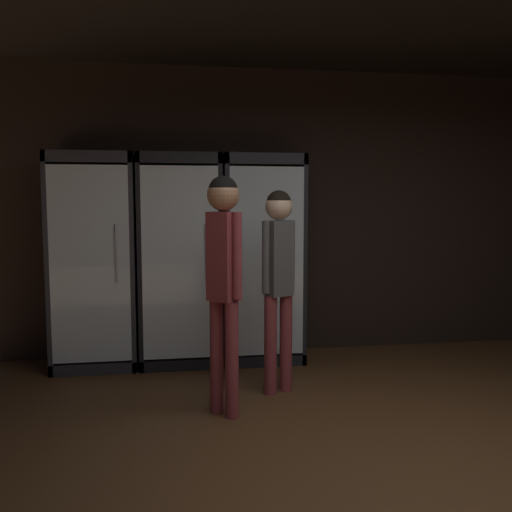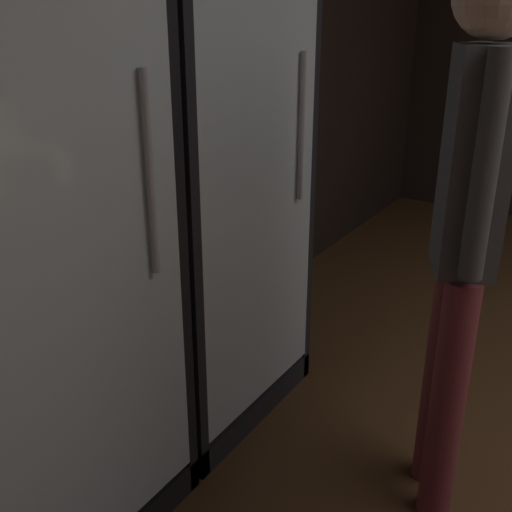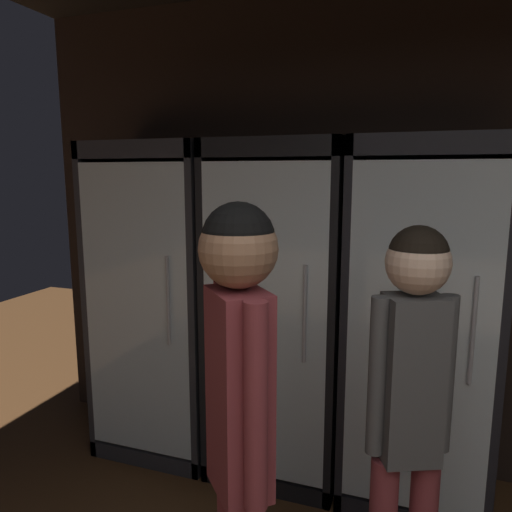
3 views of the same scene
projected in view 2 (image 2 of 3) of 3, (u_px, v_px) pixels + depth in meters
wall_back at (205, 21)px, 2.47m from camera, size 6.00×0.06×2.80m
cooler_center at (184, 161)px, 2.08m from camera, size 0.75×0.59×1.94m
shopper_near at (471, 189)px, 1.56m from camera, size 0.28×0.21×1.60m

